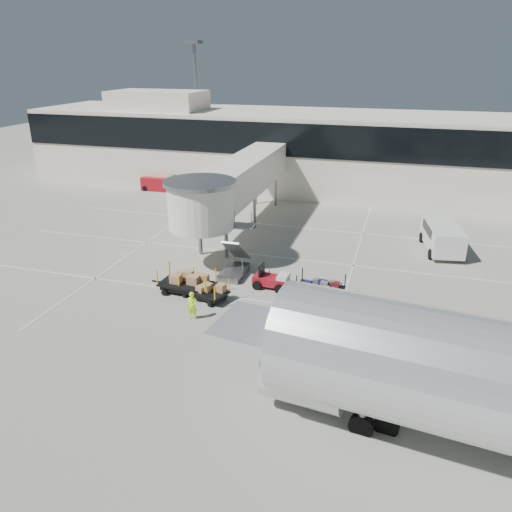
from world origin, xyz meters
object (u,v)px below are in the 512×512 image
object	(u,v)px
box_cart_far	(187,283)
belt_loader	(159,184)
baggage_tug	(272,280)
minivan	(442,235)
box_cart_near	(205,290)
ground_worker	(192,306)
suitcase_cart	(320,288)

from	to	relation	value
box_cart_far	belt_loader	distance (m)	25.83
baggage_tug	box_cart_far	size ratio (longest dim) A/B	0.55
box_cart_far	minivan	bearing A→B (deg)	41.96
box_cart_near	minivan	xyz separation A→B (m)	(13.94, 12.45, 0.68)
box_cart_near	belt_loader	xyz separation A→B (m)	(-14.41, 22.54, 0.17)
box_cart_far	belt_loader	bearing A→B (deg)	123.88
box_cart_far	baggage_tug	bearing A→B (deg)	28.09
box_cart_near	belt_loader	distance (m)	26.76
box_cart_far	ground_worker	bearing A→B (deg)	-57.27
baggage_tug	minivan	size ratio (longest dim) A/B	0.40
box_cart_far	ground_worker	size ratio (longest dim) A/B	2.57
box_cart_near	minivan	size ratio (longest dim) A/B	0.64
minivan	box_cart_far	bearing A→B (deg)	-150.81
baggage_tug	box_cart_far	xyz separation A→B (m)	(-4.81, -2.22, 0.14)
baggage_tug	minivan	bearing A→B (deg)	47.76
box_cart_near	baggage_tug	bearing A→B (deg)	54.66
baggage_tug	box_cart_near	bearing A→B (deg)	-140.47
suitcase_cart	box_cart_far	xyz separation A→B (m)	(-7.89, -1.99, 0.17)
minivan	belt_loader	xyz separation A→B (m)	(-28.35, 10.09, -0.51)
box_cart_near	belt_loader	bearing A→B (deg)	141.81
baggage_tug	minivan	world-z (taller)	minivan
baggage_tug	box_cart_far	distance (m)	5.30
baggage_tug	suitcase_cart	size ratio (longest dim) A/B	0.65
baggage_tug	suitcase_cart	world-z (taller)	baggage_tug
box_cart_far	minivan	xyz separation A→B (m)	(15.22, 12.16, 0.56)
box_cart_far	belt_loader	xyz separation A→B (m)	(-13.13, 22.25, 0.05)
suitcase_cart	minivan	distance (m)	12.56
suitcase_cart	belt_loader	world-z (taller)	belt_loader
belt_loader	suitcase_cart	bearing A→B (deg)	-45.96
suitcase_cart	ground_worker	bearing A→B (deg)	-137.54
ground_worker	minivan	distance (m)	20.29
ground_worker	suitcase_cart	bearing A→B (deg)	26.89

